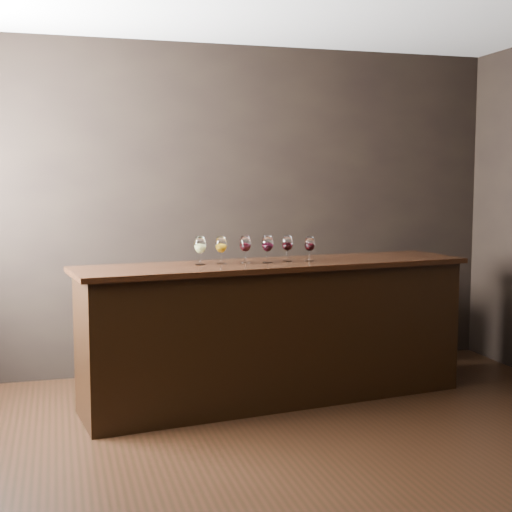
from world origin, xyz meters
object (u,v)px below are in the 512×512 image
object	(u,v)px
glass_amber	(221,245)
glass_red_b	(268,244)
glass_red_a	(245,244)
glass_red_d	(310,244)
glass_white	(200,246)
glass_red_c	(287,244)
back_bar_shelf	(256,326)
bar_counter	(276,334)

from	to	relation	value
glass_amber	glass_red_b	xyz separation A→B (m)	(0.34, -0.03, 0.00)
glass_red_a	glass_red_d	distance (m)	0.49
glass_white	glass_red_d	xyz separation A→B (m)	(0.83, 0.01, -0.01)
glass_red_a	glass_red_c	xyz separation A→B (m)	(0.33, 0.01, -0.00)
back_bar_shelf	glass_red_d	distance (m)	1.13
glass_red_d	back_bar_shelf	bearing A→B (deg)	103.77
back_bar_shelf	glass_red_a	bearing A→B (deg)	-110.89
glass_red_a	glass_red_c	world-z (taller)	glass_red_a
glass_amber	glass_red_b	distance (m)	0.34
back_bar_shelf	glass_white	bearing A→B (deg)	-128.39
bar_counter	glass_amber	world-z (taller)	glass_amber
glass_red_d	glass_red_c	bearing A→B (deg)	167.30
glass_red_c	back_bar_shelf	bearing A→B (deg)	92.45
bar_counter	back_bar_shelf	size ratio (longest dim) A/B	1.28
glass_amber	glass_red_b	bearing A→B (deg)	-4.37
back_bar_shelf	glass_white	world-z (taller)	glass_white
glass_red_b	glass_red_d	size ratio (longest dim) A/B	1.09
glass_red_b	back_bar_shelf	bearing A→B (deg)	80.48
back_bar_shelf	glass_amber	world-z (taller)	glass_amber
glass_white	glass_red_b	size ratio (longest dim) A/B	1.01
bar_counter	glass_red_c	distance (m)	0.68
back_bar_shelf	glass_amber	bearing A→B (deg)	-121.56
back_bar_shelf	glass_red_d	bearing A→B (deg)	-76.23
back_bar_shelf	glass_red_d	xyz separation A→B (m)	(0.20, -0.80, 0.77)
glass_amber	glass_red_d	distance (m)	0.67
glass_red_a	glass_red_d	bearing A→B (deg)	-3.15
bar_counter	back_bar_shelf	world-z (taller)	bar_counter
glass_white	glass_red_a	xyz separation A→B (m)	(0.34, 0.03, -0.00)
glass_white	glass_red_a	world-z (taller)	glass_white
back_bar_shelf	glass_red_c	distance (m)	1.09
back_bar_shelf	glass_white	distance (m)	1.29
glass_red_c	bar_counter	bearing A→B (deg)	-162.00
back_bar_shelf	glass_red_b	distance (m)	1.13
glass_red_c	glass_amber	bearing A→B (deg)	-178.29
bar_counter	glass_red_d	bearing A→B (deg)	-8.75
glass_red_d	glass_red_a	bearing A→B (deg)	176.85
glass_red_d	glass_red_b	bearing A→B (deg)	-179.19
glass_red_c	glass_red_d	world-z (taller)	glass_red_c
bar_counter	back_bar_shelf	xyz separation A→B (m)	(0.06, 0.79, -0.10)
glass_amber	glass_red_a	size ratio (longest dim) A/B	0.98
bar_counter	glass_amber	size ratio (longest dim) A/B	14.46
glass_red_a	glass_red_b	size ratio (longest dim) A/B	0.99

